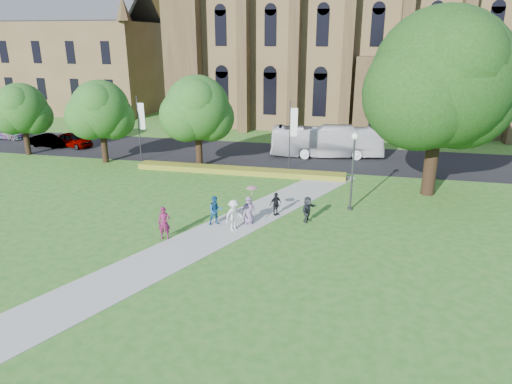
% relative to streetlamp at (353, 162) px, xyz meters
% --- Properties ---
extents(ground, '(160.00, 160.00, 0.00)m').
position_rel_streetlamp_xyz_m(ground, '(-7.50, -6.50, -3.30)').
color(ground, '#2B661E').
rests_on(ground, ground).
extents(road, '(160.00, 10.00, 0.02)m').
position_rel_streetlamp_xyz_m(road, '(-7.50, 13.50, -3.29)').
color(road, black).
rests_on(road, ground).
extents(footpath, '(15.58, 28.54, 0.04)m').
position_rel_streetlamp_xyz_m(footpath, '(-7.50, -5.50, -3.28)').
color(footpath, '#B2B2A8').
rests_on(footpath, ground).
extents(flower_hedge, '(18.00, 1.40, 0.45)m').
position_rel_streetlamp_xyz_m(flower_hedge, '(-9.50, 6.70, -3.07)').
color(flower_hedge, '#AF8A23').
rests_on(flower_hedge, ground).
extents(cathedral, '(52.60, 18.25, 28.00)m').
position_rel_streetlamp_xyz_m(cathedral, '(2.50, 33.23, 9.69)').
color(cathedral, brown).
rests_on(cathedral, ground).
extents(building_west, '(22.00, 14.00, 18.30)m').
position_rel_streetlamp_xyz_m(building_west, '(-41.50, 35.50, 5.91)').
color(building_west, brown).
rests_on(building_west, ground).
extents(streetlamp, '(0.44, 0.44, 5.24)m').
position_rel_streetlamp_xyz_m(streetlamp, '(0.00, 0.00, 0.00)').
color(streetlamp, '#38383D').
rests_on(streetlamp, ground).
extents(large_tree, '(9.60, 9.60, 13.20)m').
position_rel_streetlamp_xyz_m(large_tree, '(5.50, 4.50, 5.07)').
color(large_tree, '#332114').
rests_on(large_tree, ground).
extents(street_tree_0, '(5.20, 5.20, 7.50)m').
position_rel_streetlamp_xyz_m(street_tree_0, '(-22.50, 7.50, 1.58)').
color(street_tree_0, '#332114').
rests_on(street_tree_0, ground).
extents(street_tree_1, '(5.60, 5.60, 8.05)m').
position_rel_streetlamp_xyz_m(street_tree_1, '(-13.50, 8.00, 1.93)').
color(street_tree_1, '#332114').
rests_on(street_tree_1, ground).
extents(street_tree_2, '(4.80, 4.80, 6.95)m').
position_rel_streetlamp_xyz_m(street_tree_2, '(-31.50, 8.50, 1.23)').
color(street_tree_2, '#332114').
rests_on(street_tree_2, ground).
extents(banner_pole_0, '(0.70, 0.10, 6.00)m').
position_rel_streetlamp_xyz_m(banner_pole_0, '(-5.39, 8.70, 0.09)').
color(banner_pole_0, '#38383D').
rests_on(banner_pole_0, ground).
extents(banner_pole_1, '(0.70, 0.10, 6.00)m').
position_rel_streetlamp_xyz_m(banner_pole_1, '(-19.39, 8.70, 0.09)').
color(banner_pole_1, '#38383D').
rests_on(banner_pole_1, ground).
extents(tour_coach, '(10.95, 4.01, 2.98)m').
position_rel_streetlamp_xyz_m(tour_coach, '(-2.70, 14.02, -1.78)').
color(tour_coach, silver).
rests_on(tour_coach, road).
extents(car_0, '(4.75, 3.01, 1.51)m').
position_rel_streetlamp_xyz_m(car_0, '(-29.00, 12.34, -2.52)').
color(car_0, gray).
rests_on(car_0, road).
extents(car_1, '(4.13, 1.91, 1.31)m').
position_rel_streetlamp_xyz_m(car_1, '(-31.58, 11.76, -2.62)').
color(car_1, gray).
rests_on(car_1, road).
extents(car_2, '(4.34, 1.79, 1.26)m').
position_rel_streetlamp_xyz_m(car_2, '(-38.75, 14.26, -2.65)').
color(car_2, gray).
rests_on(car_2, road).
extents(pedestrian_0, '(0.80, 0.64, 1.90)m').
position_rel_streetlamp_xyz_m(pedestrian_0, '(-10.30, -7.14, -2.30)').
color(pedestrian_0, '#63163D').
rests_on(pedestrian_0, footpath).
extents(pedestrian_1, '(1.13, 1.07, 1.84)m').
position_rel_streetlamp_xyz_m(pedestrian_1, '(-8.04, -4.56, -2.33)').
color(pedestrian_1, navy).
rests_on(pedestrian_1, footpath).
extents(pedestrian_2, '(1.30, 1.41, 1.91)m').
position_rel_streetlamp_xyz_m(pedestrian_2, '(-6.72, -5.13, -2.30)').
color(pedestrian_2, silver).
rests_on(pedestrian_2, footpath).
extents(pedestrian_3, '(0.88, 0.91, 1.53)m').
position_rel_streetlamp_xyz_m(pedestrian_3, '(-4.71, -2.15, -2.49)').
color(pedestrian_3, black).
rests_on(pedestrian_3, footpath).
extents(pedestrian_4, '(0.95, 0.71, 1.76)m').
position_rel_streetlamp_xyz_m(pedestrian_4, '(-6.09, -3.93, -2.38)').
color(pedestrian_4, slate).
rests_on(pedestrian_4, footpath).
extents(pedestrian_5, '(1.04, 1.59, 1.64)m').
position_rel_streetlamp_xyz_m(pedestrian_5, '(-2.58, -2.83, -2.44)').
color(pedestrian_5, '#2B2E34').
rests_on(pedestrian_5, footpath).
extents(parasol, '(0.76, 0.76, 0.60)m').
position_rel_streetlamp_xyz_m(parasol, '(-5.91, -3.83, -1.20)').
color(parasol, '#D5969C').
rests_on(parasol, pedestrian_4).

